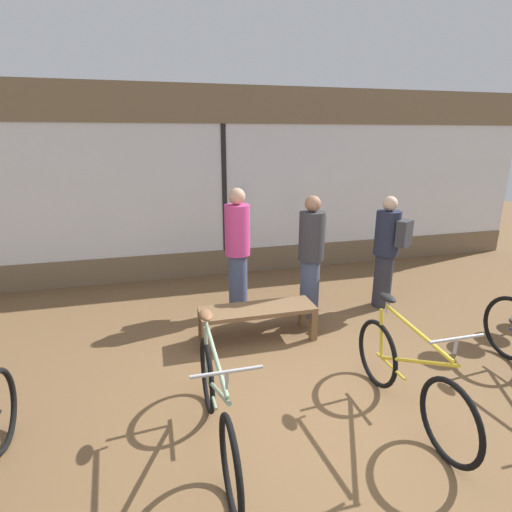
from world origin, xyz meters
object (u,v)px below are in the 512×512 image
(bicycle_right, at_px, (408,377))
(display_bench, at_px, (257,313))
(customer_mid_floor, at_px, (311,253))
(bicycle_left, at_px, (216,407))
(customer_by_window, at_px, (387,249))
(customer_near_rack, at_px, (238,247))

(bicycle_right, xyz_separation_m, display_bench, (-0.91, 1.68, -0.03))
(bicycle_right, relative_size, display_bench, 1.21)
(bicycle_right, bearing_deg, customer_mid_floor, 90.74)
(bicycle_left, bearing_deg, bicycle_right, -1.27)
(bicycle_right, height_order, display_bench, bicycle_right)
(customer_by_window, bearing_deg, bicycle_left, -142.66)
(bicycle_right, bearing_deg, bicycle_left, 178.73)
(customer_by_window, distance_m, customer_mid_floor, 1.16)
(display_bench, bearing_deg, bicycle_left, -115.29)
(bicycle_left, height_order, bicycle_right, same)
(customer_near_rack, xyz_separation_m, customer_mid_floor, (0.94, -0.33, -0.05))
(bicycle_right, distance_m, display_bench, 1.91)
(bicycle_right, relative_size, customer_mid_floor, 1.01)
(bicycle_left, xyz_separation_m, bicycle_right, (1.69, -0.04, -0.00))
(bicycle_right, distance_m, customer_mid_floor, 2.24)
(customer_near_rack, xyz_separation_m, customer_by_window, (2.09, -0.33, -0.08))
(display_bench, bearing_deg, bicycle_right, -61.44)
(bicycle_left, relative_size, display_bench, 1.25)
(display_bench, xyz_separation_m, customer_near_rack, (-0.05, 0.84, 0.60))
(display_bench, height_order, customer_near_rack, customer_near_rack)
(display_bench, height_order, customer_by_window, customer_by_window)
(bicycle_right, xyz_separation_m, customer_mid_floor, (-0.03, 2.18, 0.52))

